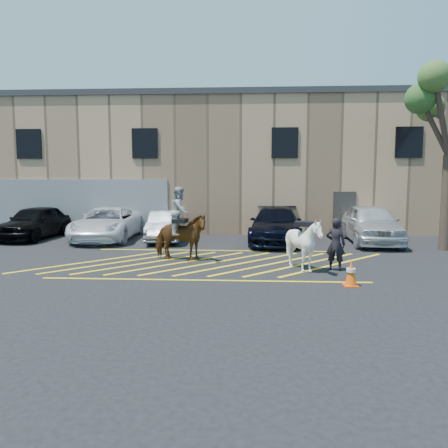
# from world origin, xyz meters

# --- Properties ---
(ground) EXTENTS (90.00, 90.00, 0.00)m
(ground) POSITION_xyz_m (0.00, 0.00, 0.00)
(ground) COLOR black
(ground) RESTS_ON ground
(car_black_suv) EXTENTS (2.17, 4.74, 1.58)m
(car_black_suv) POSITION_xyz_m (-8.92, 5.08, 0.79)
(car_black_suv) COLOR black
(car_black_suv) RESTS_ON ground
(car_white_pickup) EXTENTS (2.69, 5.48, 1.50)m
(car_white_pickup) POSITION_xyz_m (-5.37, 4.92, 0.75)
(car_white_pickup) COLOR white
(car_white_pickup) RESTS_ON ground
(car_silver_sedan) EXTENTS (1.79, 4.25, 1.37)m
(car_silver_sedan) POSITION_xyz_m (-2.56, 4.78, 0.68)
(car_silver_sedan) COLOR gray
(car_silver_sedan) RESTS_ON ground
(car_blue_suv) EXTENTS (2.64, 5.62, 1.58)m
(car_blue_suv) POSITION_xyz_m (2.47, 4.54, 0.79)
(car_blue_suv) COLOR black
(car_blue_suv) RESTS_ON ground
(car_white_suv) EXTENTS (2.29, 5.20, 1.74)m
(car_white_suv) POSITION_xyz_m (6.68, 4.56, 0.87)
(car_white_suv) COLOR silver
(car_white_suv) RESTS_ON ground
(handler) EXTENTS (0.71, 0.59, 1.68)m
(handler) POSITION_xyz_m (4.01, -1.20, 0.84)
(handler) COLOR black
(handler) RESTS_ON ground
(warehouse) EXTENTS (32.42, 10.20, 7.30)m
(warehouse) POSITION_xyz_m (-0.01, 11.99, 3.65)
(warehouse) COLOR tan
(warehouse) RESTS_ON ground
(hatching_zone) EXTENTS (12.60, 5.12, 0.01)m
(hatching_zone) POSITION_xyz_m (-0.00, -0.30, 0.01)
(hatching_zone) COLOR yellow
(hatching_zone) RESTS_ON ground
(mounted_bay) EXTENTS (2.08, 1.16, 2.61)m
(mounted_bay) POSITION_xyz_m (-1.15, 0.10, 1.05)
(mounted_bay) COLOR #5C3515
(mounted_bay) RESTS_ON ground
(saddled_white) EXTENTS (1.73, 1.84, 1.68)m
(saddled_white) POSITION_xyz_m (2.99, -1.38, 0.85)
(saddled_white) COLOR silver
(saddled_white) RESTS_ON ground
(traffic_cone) EXTENTS (0.40, 0.40, 0.73)m
(traffic_cone) POSITION_xyz_m (4.05, -3.20, 0.37)
(traffic_cone) COLOR #FA480A
(traffic_cone) RESTS_ON ground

